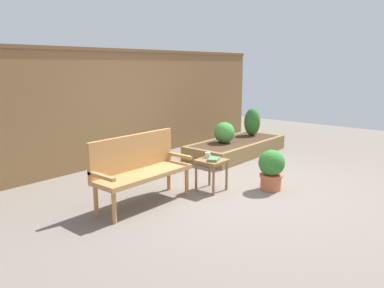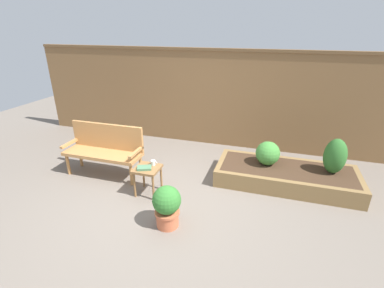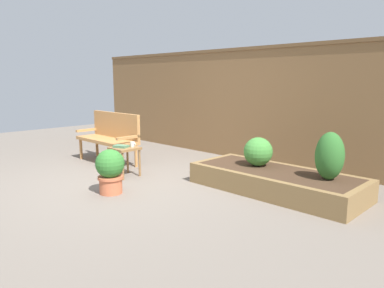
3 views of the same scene
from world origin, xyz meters
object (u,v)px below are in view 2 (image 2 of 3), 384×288
(shrub_far_corner, at_px, (335,156))
(potted_boxwood, at_px, (167,205))
(garden_bench, at_px, (105,146))
(side_table, at_px, (147,172))
(shrub_near_bench, at_px, (268,153))
(cup_on_table, at_px, (153,163))
(book_on_table, at_px, (144,168))

(shrub_far_corner, bearing_deg, potted_boxwood, -142.84)
(potted_boxwood, distance_m, shrub_far_corner, 2.89)
(shrub_far_corner, bearing_deg, garden_bench, -170.81)
(side_table, distance_m, shrub_far_corner, 3.10)
(potted_boxwood, distance_m, shrub_near_bench, 2.14)
(garden_bench, height_order, side_table, garden_bench)
(side_table, distance_m, cup_on_table, 0.18)
(shrub_near_bench, bearing_deg, potted_boxwood, -125.15)
(garden_bench, relative_size, cup_on_table, 12.66)
(potted_boxwood, relative_size, shrub_far_corner, 1.01)
(shrub_near_bench, relative_size, shrub_far_corner, 0.69)
(potted_boxwood, xyz_separation_m, shrub_far_corner, (2.30, 1.74, 0.27))
(garden_bench, height_order, potted_boxwood, garden_bench)
(side_table, bearing_deg, book_on_table, -114.73)
(shrub_near_bench, bearing_deg, garden_bench, -167.49)
(garden_bench, relative_size, shrub_near_bench, 3.40)
(garden_bench, xyz_separation_m, book_on_table, (1.03, -0.48, -0.05))
(garden_bench, relative_size, shrub_far_corner, 2.36)
(book_on_table, bearing_deg, shrub_far_corner, -1.88)
(cup_on_table, xyz_separation_m, shrub_far_corner, (2.85, 0.95, 0.09))
(side_table, relative_size, potted_boxwood, 0.78)
(shrub_far_corner, bearing_deg, side_table, -159.77)
(potted_boxwood, bearing_deg, shrub_near_bench, 54.85)
(garden_bench, bearing_deg, potted_boxwood, -33.49)
(garden_bench, distance_m, book_on_table, 1.14)
(cup_on_table, height_order, shrub_far_corner, shrub_far_corner)
(side_table, height_order, shrub_near_bench, shrub_near_bench)
(cup_on_table, relative_size, shrub_far_corner, 0.19)
(side_table, distance_m, potted_boxwood, 0.91)
(cup_on_table, bearing_deg, side_table, -115.37)
(cup_on_table, bearing_deg, shrub_near_bench, 28.16)
(cup_on_table, bearing_deg, shrub_far_corner, 18.46)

